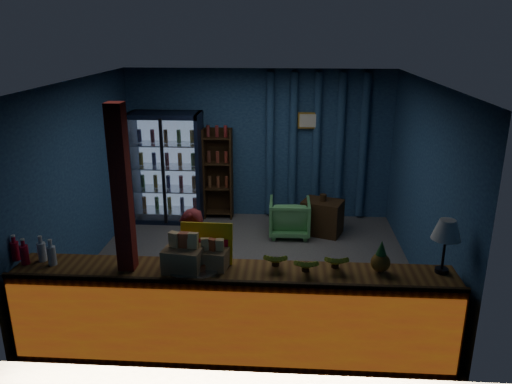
# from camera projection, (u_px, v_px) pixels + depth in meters

# --- Properties ---
(ground) EXTENTS (4.60, 4.60, 0.00)m
(ground) POSITION_uv_depth(u_px,v_px,m) (249.00, 269.00, 7.02)
(ground) COLOR #515154
(ground) RESTS_ON ground
(room_walls) EXTENTS (4.60, 4.60, 4.60)m
(room_walls) POSITION_uv_depth(u_px,v_px,m) (248.00, 162.00, 6.53)
(room_walls) COLOR navy
(room_walls) RESTS_ON ground
(counter) EXTENTS (4.40, 0.57, 0.99)m
(counter) POSITION_uv_depth(u_px,v_px,m) (233.00, 313.00, 5.06)
(counter) COLOR brown
(counter) RESTS_ON ground
(support_post) EXTENTS (0.16, 0.16, 2.60)m
(support_post) POSITION_uv_depth(u_px,v_px,m) (126.00, 236.00, 4.88)
(support_post) COLOR maroon
(support_post) RESTS_ON ground
(beverage_cooler) EXTENTS (1.20, 0.62, 1.90)m
(beverage_cooler) POSITION_uv_depth(u_px,v_px,m) (168.00, 167.00, 8.65)
(beverage_cooler) COLOR black
(beverage_cooler) RESTS_ON ground
(bottle_shelf) EXTENTS (0.50, 0.28, 1.60)m
(bottle_shelf) POSITION_uv_depth(u_px,v_px,m) (218.00, 174.00, 8.77)
(bottle_shelf) COLOR #311E0F
(bottle_shelf) RESTS_ON ground
(curtain_folds) EXTENTS (1.74, 0.14, 2.50)m
(curtain_folds) POSITION_uv_depth(u_px,v_px,m) (316.00, 146.00, 8.58)
(curtain_folds) COLOR navy
(curtain_folds) RESTS_ON room_walls
(framed_picture) EXTENTS (0.36, 0.04, 0.28)m
(framed_picture) POSITION_uv_depth(u_px,v_px,m) (308.00, 121.00, 8.41)
(framed_picture) COLOR gold
(framed_picture) RESTS_ON room_walls
(shopkeeper) EXTENTS (0.60, 0.49, 1.40)m
(shopkeeper) POSITION_uv_depth(u_px,v_px,m) (193.00, 271.00, 5.46)
(shopkeeper) COLOR maroon
(shopkeeper) RESTS_ON ground
(green_chair) EXTENTS (0.66, 0.68, 0.61)m
(green_chair) POSITION_uv_depth(u_px,v_px,m) (290.00, 217.00, 8.11)
(green_chair) COLOR #53A75E
(green_chair) RESTS_ON ground
(side_table) EXTENTS (0.74, 0.64, 0.68)m
(side_table) POSITION_uv_depth(u_px,v_px,m) (322.00, 217.00, 8.18)
(side_table) COLOR #311E0F
(side_table) RESTS_ON ground
(yellow_sign) EXTENTS (0.53, 0.12, 0.42)m
(yellow_sign) POSITION_uv_depth(u_px,v_px,m) (207.00, 243.00, 5.04)
(yellow_sign) COLOR yellow
(yellow_sign) RESTS_ON counter
(soda_bottles) EXTENTS (0.51, 0.17, 0.28)m
(soda_bottles) POSITION_uv_depth(u_px,v_px,m) (33.00, 252.00, 5.08)
(soda_bottles) COLOR red
(soda_bottles) RESTS_ON counter
(snack_box_left) EXTENTS (0.41, 0.36, 0.39)m
(snack_box_left) POSITION_uv_depth(u_px,v_px,m) (184.00, 257.00, 4.90)
(snack_box_left) COLOR tan
(snack_box_left) RESTS_ON counter
(snack_box_centre) EXTENTS (0.33, 0.29, 0.31)m
(snack_box_centre) POSITION_uv_depth(u_px,v_px,m) (213.00, 257.00, 4.97)
(snack_box_centre) COLOR tan
(snack_box_centre) RESTS_ON counter
(pastry_tray) EXTENTS (0.51, 0.51, 0.08)m
(pastry_tray) POSITION_uv_depth(u_px,v_px,m) (194.00, 268.00, 4.93)
(pastry_tray) COLOR silver
(pastry_tray) RESTS_ON counter
(banana_bunches) EXTENTS (0.86, 0.32, 0.19)m
(banana_bunches) POSITION_uv_depth(u_px,v_px,m) (306.00, 261.00, 4.92)
(banana_bunches) COLOR yellow
(banana_bunches) RESTS_ON counter
(table_lamp) EXTENTS (0.28, 0.28, 0.55)m
(table_lamp) POSITION_uv_depth(u_px,v_px,m) (447.00, 232.00, 4.76)
(table_lamp) COLOR black
(table_lamp) RESTS_ON counter
(pineapple) EXTENTS (0.19, 0.19, 0.33)m
(pineapple) POSITION_uv_depth(u_px,v_px,m) (381.00, 260.00, 4.86)
(pineapple) COLOR brown
(pineapple) RESTS_ON counter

